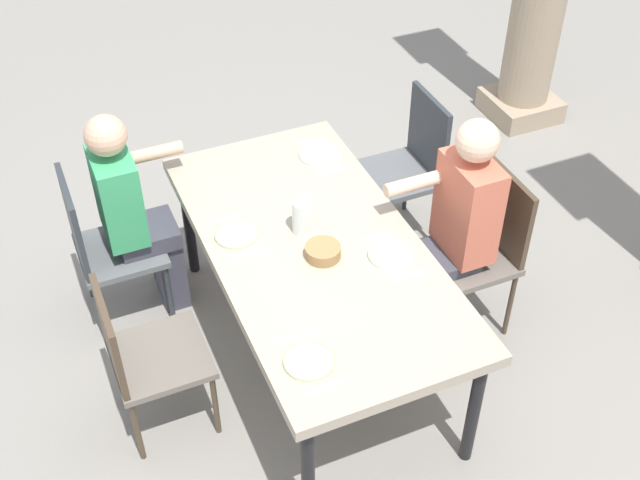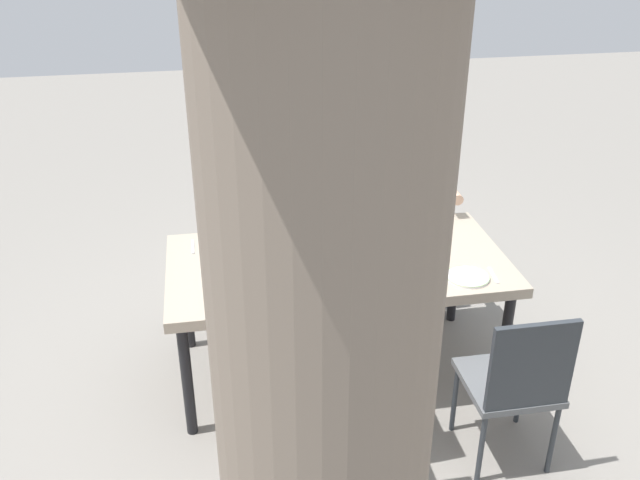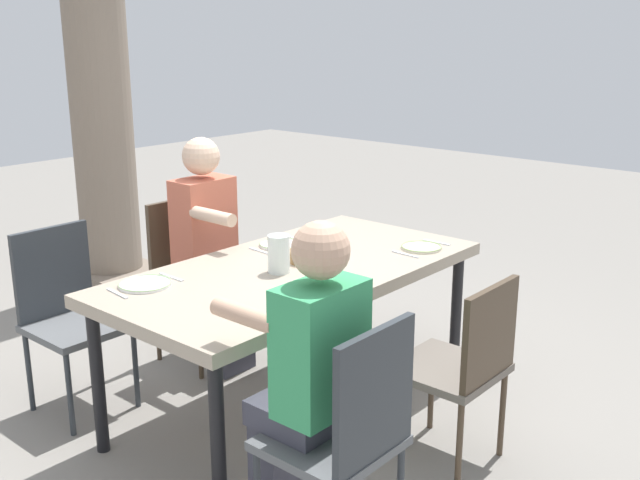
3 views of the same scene
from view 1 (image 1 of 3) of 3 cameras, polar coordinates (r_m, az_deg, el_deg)
ground_plane at (r=4.51m, az=-0.35°, el=-7.73°), size 16.00×16.00×0.00m
dining_table at (r=4.00m, az=-0.40°, el=-1.01°), size 1.94×0.98×0.78m
chair_west_north at (r=4.93m, az=6.18°, el=5.42°), size 0.44×0.44×0.94m
chair_west_south at (r=4.49m, az=-14.83°, el=-0.18°), size 0.44×0.44×0.94m
chair_mid_north at (r=4.40m, az=11.12°, el=-0.23°), size 0.44×0.44×0.95m
chair_mid_south at (r=3.92m, az=-12.22°, el=-7.63°), size 0.44×0.44×0.88m
diner_woman_green at (r=4.41m, az=-12.75°, el=2.03°), size 0.35×0.49×1.27m
diner_man_white at (r=4.20m, az=9.24°, el=0.86°), size 0.35×0.50×1.33m
plate_0 at (r=4.53m, az=0.07°, el=5.91°), size 0.24×0.24×0.02m
fork_0 at (r=4.64m, az=-0.67°, el=6.83°), size 0.03×0.17×0.01m
spoon_0 at (r=4.42m, az=0.84°, el=4.81°), size 0.02×0.17×0.01m
plate_1 at (r=4.02m, az=-5.78°, el=0.38°), size 0.22×0.22×0.02m
fork_1 at (r=4.14m, az=-6.44°, el=1.56°), size 0.03×0.17×0.01m
spoon_1 at (r=3.92m, az=-5.06°, el=-1.01°), size 0.03×0.17×0.01m
plate_2 at (r=3.91m, az=4.97°, el=-1.01°), size 0.23×0.23×0.02m
fork_2 at (r=4.01m, az=3.99°, el=0.25°), size 0.03×0.17×0.01m
spoon_2 at (r=3.82m, az=5.98°, el=-2.46°), size 0.03×0.17×0.01m
plate_3 at (r=3.44m, az=-0.77°, el=-8.37°), size 0.22×0.22×0.02m
fork_3 at (r=3.53m, az=-1.71°, el=-6.73°), size 0.03×0.17×0.01m
spoon_3 at (r=3.35m, az=0.24°, el=-10.23°), size 0.02×0.17×0.01m
water_pitcher at (r=3.99m, az=-1.17°, el=1.54°), size 0.11×0.11×0.18m
bread_basket at (r=3.88m, az=0.20°, el=-0.80°), size 0.17×0.17×0.06m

